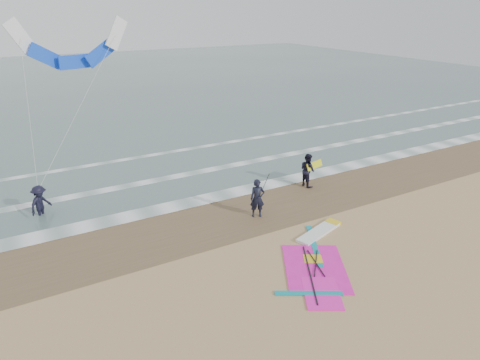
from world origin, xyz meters
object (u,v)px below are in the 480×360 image
person_standing (257,198)px  surf_kite (72,49)px  person_walking (307,170)px  person_wading (39,197)px  windsurf_rig (317,257)px

person_standing → surf_kite: (-5.87, 10.10, 6.37)m
person_walking → surf_kite: size_ratio=0.25×
person_standing → person_wading: (-9.11, 5.28, -0.00)m
person_walking → person_wading: (-13.57, 3.43, -0.00)m
person_wading → person_standing: bearing=-71.4°
person_wading → person_walking: bearing=-55.4°
windsurf_rig → surf_kite: size_ratio=0.74×
windsurf_rig → surf_kite: 17.32m
windsurf_rig → person_standing: 4.49m
person_standing → person_walking: 4.83m
windsurf_rig → person_wading: bearing=133.8°
windsurf_rig → person_wading: person_wading is taller
person_standing → windsurf_rig: bearing=-63.4°
person_standing → person_walking: person_walking is taller
windsurf_rig → surf_kite: (-6.06, 14.49, 7.29)m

